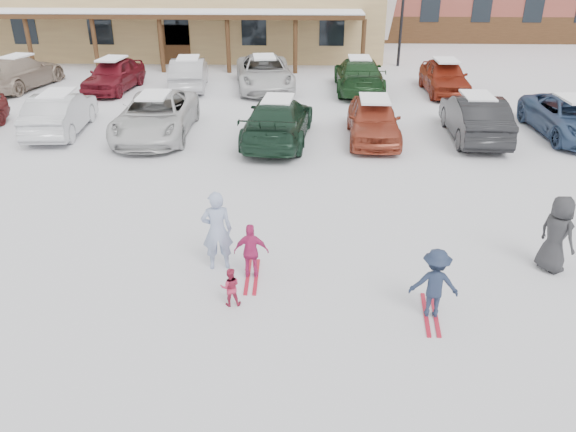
{
  "coord_description": "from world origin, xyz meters",
  "views": [
    {
      "loc": [
        0.69,
        -10.01,
        6.38
      ],
      "look_at": [
        0.3,
        1.0,
        1.0
      ],
      "focal_mm": 35.0,
      "sensor_mm": 36.0,
      "label": 1
    }
  ],
  "objects_px": {
    "bystander_dark": "(557,234)",
    "parked_car_4": "(373,119)",
    "parked_car_6": "(572,118)",
    "parked_car_12": "(444,77)",
    "adult_skier": "(217,231)",
    "toddler_red": "(230,287)",
    "parked_car_2": "(156,115)",
    "parked_car_11": "(359,75)",
    "parked_car_8": "(114,75)",
    "child_magenta": "(251,252)",
    "parked_car_5": "(475,117)",
    "parked_car_10": "(265,73)",
    "child_navy": "(435,284)",
    "parked_car_1": "(60,113)",
    "parked_car_3": "(278,120)",
    "parked_car_9": "(189,73)",
    "parked_car_7": "(18,73)",
    "lamp_post": "(403,2)"
  },
  "relations": [
    {
      "from": "lamp_post",
      "to": "parked_car_6",
      "type": "bearing_deg",
      "value": -71.19
    },
    {
      "from": "parked_car_2",
      "to": "parked_car_11",
      "type": "xyz_separation_m",
      "value": [
        7.89,
        7.13,
        0.03
      ]
    },
    {
      "from": "parked_car_1",
      "to": "parked_car_12",
      "type": "relative_size",
      "value": 1.0
    },
    {
      "from": "child_navy",
      "to": "parked_car_5",
      "type": "height_order",
      "value": "parked_car_5"
    },
    {
      "from": "parked_car_6",
      "to": "parked_car_12",
      "type": "relative_size",
      "value": 1.12
    },
    {
      "from": "bystander_dark",
      "to": "parked_car_11",
      "type": "distance_m",
      "value": 16.4
    },
    {
      "from": "toddler_red",
      "to": "parked_car_2",
      "type": "xyz_separation_m",
      "value": [
        -4.05,
        10.58,
        0.35
      ]
    },
    {
      "from": "parked_car_5",
      "to": "parked_car_6",
      "type": "xyz_separation_m",
      "value": [
        3.58,
        0.35,
        -0.08
      ]
    },
    {
      "from": "parked_car_10",
      "to": "parked_car_8",
      "type": "bearing_deg",
      "value": 176.47
    },
    {
      "from": "toddler_red",
      "to": "lamp_post",
      "type": "bearing_deg",
      "value": -113.6
    },
    {
      "from": "lamp_post",
      "to": "parked_car_6",
      "type": "distance_m",
      "value": 13.89
    },
    {
      "from": "parked_car_1",
      "to": "parked_car_2",
      "type": "xyz_separation_m",
      "value": [
        3.62,
        -0.25,
        0.01
      ]
    },
    {
      "from": "parked_car_3",
      "to": "parked_car_7",
      "type": "distance_m",
      "value": 14.97
    },
    {
      "from": "adult_skier",
      "to": "toddler_red",
      "type": "bearing_deg",
      "value": 96.56
    },
    {
      "from": "child_navy",
      "to": "child_magenta",
      "type": "xyz_separation_m",
      "value": [
        -3.52,
        1.23,
        -0.08
      ]
    },
    {
      "from": "parked_car_4",
      "to": "parked_car_5",
      "type": "distance_m",
      "value": 3.64
    },
    {
      "from": "parked_car_7",
      "to": "parked_car_11",
      "type": "height_order",
      "value": "parked_car_11"
    },
    {
      "from": "parked_car_1",
      "to": "parked_car_7",
      "type": "relative_size",
      "value": 0.85
    },
    {
      "from": "adult_skier",
      "to": "parked_car_3",
      "type": "height_order",
      "value": "adult_skier"
    },
    {
      "from": "parked_car_8",
      "to": "parked_car_10",
      "type": "bearing_deg",
      "value": 10.38
    },
    {
      "from": "child_navy",
      "to": "parked_car_9",
      "type": "distance_m",
      "value": 19.89
    },
    {
      "from": "bystander_dark",
      "to": "parked_car_2",
      "type": "height_order",
      "value": "bystander_dark"
    },
    {
      "from": "toddler_red",
      "to": "child_magenta",
      "type": "bearing_deg",
      "value": -115.73
    },
    {
      "from": "parked_car_4",
      "to": "parked_car_10",
      "type": "distance_m",
      "value": 8.82
    },
    {
      "from": "toddler_red",
      "to": "parked_car_6",
      "type": "xyz_separation_m",
      "value": [
        10.99,
        11.01,
        0.3
      ]
    },
    {
      "from": "parked_car_2",
      "to": "parked_car_12",
      "type": "xyz_separation_m",
      "value": [
        11.85,
        6.89,
        0.01
      ]
    },
    {
      "from": "parked_car_5",
      "to": "parked_car_6",
      "type": "distance_m",
      "value": 3.59
    },
    {
      "from": "parked_car_6",
      "to": "parked_car_9",
      "type": "xyz_separation_m",
      "value": [
        -15.26,
        6.94,
        0.03
      ]
    },
    {
      "from": "bystander_dark",
      "to": "parked_car_4",
      "type": "distance_m",
      "value": 9.3
    },
    {
      "from": "child_navy",
      "to": "parked_car_6",
      "type": "bearing_deg",
      "value": -117.18
    },
    {
      "from": "parked_car_5",
      "to": "parked_car_12",
      "type": "relative_size",
      "value": 1.06
    },
    {
      "from": "adult_skier",
      "to": "parked_car_4",
      "type": "distance_m",
      "value": 9.92
    },
    {
      "from": "parked_car_4",
      "to": "parked_car_11",
      "type": "distance_m",
      "value": 7.33
    },
    {
      "from": "parked_car_7",
      "to": "toddler_red",
      "type": "bearing_deg",
      "value": 134.92
    },
    {
      "from": "parked_car_2",
      "to": "parked_car_8",
      "type": "distance_m",
      "value": 7.79
    },
    {
      "from": "parked_car_4",
      "to": "parked_car_5",
      "type": "bearing_deg",
      "value": 6.19
    },
    {
      "from": "parked_car_10",
      "to": "parked_car_2",
      "type": "bearing_deg",
      "value": -122.9
    },
    {
      "from": "child_magenta",
      "to": "parked_car_3",
      "type": "height_order",
      "value": "parked_car_3"
    },
    {
      "from": "lamp_post",
      "to": "parked_car_4",
      "type": "xyz_separation_m",
      "value": [
        -2.82,
        -13.52,
        -2.7
      ]
    },
    {
      "from": "bystander_dark",
      "to": "parked_car_2",
      "type": "relative_size",
      "value": 0.32
    },
    {
      "from": "lamp_post",
      "to": "parked_car_10",
      "type": "relative_size",
      "value": 1.1
    },
    {
      "from": "child_navy",
      "to": "parked_car_4",
      "type": "height_order",
      "value": "parked_car_4"
    },
    {
      "from": "parked_car_11",
      "to": "parked_car_8",
      "type": "bearing_deg",
      "value": 1.53
    },
    {
      "from": "child_magenta",
      "to": "parked_car_7",
      "type": "distance_m",
      "value": 21.02
    },
    {
      "from": "parked_car_1",
      "to": "child_magenta",
      "type": "bearing_deg",
      "value": 123.85
    },
    {
      "from": "parked_car_9",
      "to": "parked_car_12",
      "type": "height_order",
      "value": "parked_car_12"
    },
    {
      "from": "parked_car_3",
      "to": "parked_car_10",
      "type": "distance_m",
      "value": 8.0
    },
    {
      "from": "bystander_dark",
      "to": "parked_car_1",
      "type": "bearing_deg",
      "value": 30.11
    },
    {
      "from": "parked_car_5",
      "to": "parked_car_8",
      "type": "distance_m",
      "value": 16.61
    },
    {
      "from": "child_magenta",
      "to": "bystander_dark",
      "type": "height_order",
      "value": "bystander_dark"
    }
  ]
}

